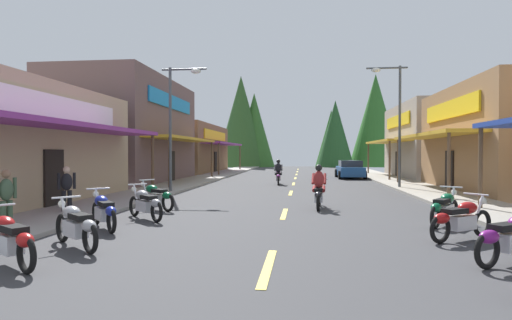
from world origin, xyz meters
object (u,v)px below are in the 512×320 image
Objects in this scene: parked_car_curbside at (350,169)px; motorcycle_parked_right_3 at (445,207)px; pedestrian_waiting at (6,196)px; motorcycle_parked_left_1 at (76,225)px; rider_cruising_lead at (319,190)px; motorcycle_parked_left_2 at (104,210)px; streetlamp_right at (394,110)px; motorcycle_parked_right_2 at (461,219)px; pedestrian_browsing at (67,187)px; motorcycle_parked_left_4 at (156,196)px; streetlamp_left at (177,111)px; motorcycle_parked_left_3 at (145,203)px; motorcycle_parked_left_0 at (9,238)px; rider_cruising_trailing at (278,174)px.

motorcycle_parked_right_3 is at bearing 179.83° from parked_car_curbside.
parked_car_curbside is (11.00, 23.29, -0.21)m from pedestrian_waiting.
motorcycle_parked_left_1 is 0.80× the size of rider_cruising_lead.
motorcycle_parked_left_2 is (-8.97, -1.63, 0.00)m from motorcycle_parked_right_3.
streetlamp_right reaches higher than motorcycle_parked_right_2.
pedestrian_browsing reaches higher than motorcycle_parked_right_2.
motorcycle_parked_right_2 is 11.39m from pedestrian_browsing.
motorcycle_parked_left_4 is 4.87m from pedestrian_waiting.
streetlamp_left is at bearing -43.69° from motorcycle_parked_left_1.
streetlamp_left reaches higher than motorcycle_parked_right_3.
motorcycle_parked_left_3 and motorcycle_parked_left_4 have the same top height.
rider_cruising_lead is (5.20, 3.03, 0.17)m from motorcycle_parked_left_3.
motorcycle_parked_left_0 is 0.87× the size of rider_cruising_trailing.
parked_car_curbside is (8.72, 19.00, 0.20)m from motorcycle_parked_left_4.
motorcycle_parked_left_0 is at bearing 143.02° from pedestrian_waiting.
rider_cruising_lead is (6.66, -4.75, -3.36)m from streetlamp_left.
motorcycle_parked_left_4 is 0.83× the size of rider_cruising_lead.
rider_cruising_lead reaches higher than motorcycle_parked_left_3.
pedestrian_browsing is at bearing 122.32° from motorcycle_parked_right_3.
parked_car_curbside reaches higher than motorcycle_parked_left_1.
motorcycle_parked_left_4 is at bearing -46.77° from motorcycle_parked_left_1.
motorcycle_parked_left_4 is (0.05, 3.65, 0.00)m from motorcycle_parked_left_2.
motorcycle_parked_left_4 is at bearing -103.31° from pedestrian_waiting.
motorcycle_parked_right_2 is (9.66, -9.76, -3.53)m from streetlamp_left.
streetlamp_left reaches higher than motorcycle_parked_left_2.
motorcycle_parked_left_2 is 1.07× the size of pedestrian_waiting.
pedestrian_waiting is (0.17, -2.92, 0.01)m from pedestrian_browsing.
motorcycle_parked_left_2 is at bearing -149.37° from pedestrian_waiting.
motorcycle_parked_left_3 is 0.76× the size of rider_cruising_trailing.
motorcycle_parked_right_2 is 1.01× the size of motorcycle_parked_left_4.
motorcycle_parked_left_2 is at bearing 116.85° from motorcycle_parked_left_3.
motorcycle_parked_left_2 is 2.35m from pedestrian_waiting.
streetlamp_right is 1.56× the size of parked_car_curbside.
pedestrian_waiting is (-2.67, 1.43, 0.41)m from motorcycle_parked_left_1.
motorcycle_parked_left_0 is 27.57m from parked_car_curbside.
motorcycle_parked_right_3 is 0.42× the size of parked_car_curbside.
motorcycle_parked_right_3 is 1.01× the size of motorcycle_parked_left_4.
motorcycle_parked_right_3 and motorcycle_parked_left_2 have the same top height.
pedestrian_waiting reaches higher than parked_car_curbside.
streetlamp_right is at bearing -173.07° from parked_car_curbside.
rider_cruising_trailing is (4.56, 6.28, -3.36)m from streetlamp_left.
motorcycle_parked_right_3 is 4.48m from rider_cruising_lead.
parked_car_curbside is (-0.20, 21.02, 0.20)m from motorcycle_parked_right_3.
motorcycle_parked_left_2 is at bearing -3.25° from pedestrian_browsing.
streetlamp_left is at bearing 99.02° from motorcycle_parked_right_2.
pedestrian_waiting is at bearing 83.14° from motorcycle_parked_left_3.
rider_cruising_lead is (5.24, 6.73, 0.17)m from motorcycle_parked_left_1.
pedestrian_waiting reaches higher than motorcycle_parked_left_4.
motorcycle_parked_left_4 is (-0.40, 5.72, 0.00)m from motorcycle_parked_left_1.
motorcycle_parked_left_0 is at bearing 128.27° from motorcycle_parked_left_3.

